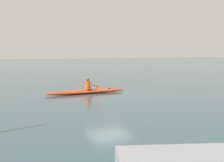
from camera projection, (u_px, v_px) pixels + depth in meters
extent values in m
plane|color=#334C56|center=(110.00, 95.00, 18.14)|extent=(160.00, 160.00, 0.00)
ellipsoid|color=red|center=(86.00, 92.00, 18.58)|extent=(5.18, 0.85, 0.25)
torus|color=black|center=(88.00, 90.00, 18.63)|extent=(0.64, 0.64, 0.04)
cylinder|color=black|center=(109.00, 88.00, 19.25)|extent=(0.18, 0.18, 0.02)
cylinder|color=#E04C14|center=(88.00, 85.00, 18.58)|extent=(0.34, 0.34, 0.50)
sphere|color=brown|center=(88.00, 79.00, 18.55)|extent=(0.21, 0.21, 0.21)
cylinder|color=black|center=(91.00, 85.00, 18.67)|extent=(0.09, 2.06, 0.03)
ellipsoid|color=red|center=(85.00, 83.00, 19.59)|extent=(0.05, 0.40, 0.17)
ellipsoid|color=red|center=(97.00, 86.00, 17.75)|extent=(0.05, 0.40, 0.17)
cylinder|color=brown|center=(87.00, 84.00, 18.86)|extent=(0.22, 0.27, 0.34)
cylinder|color=brown|center=(91.00, 85.00, 18.37)|extent=(0.22, 0.27, 0.34)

